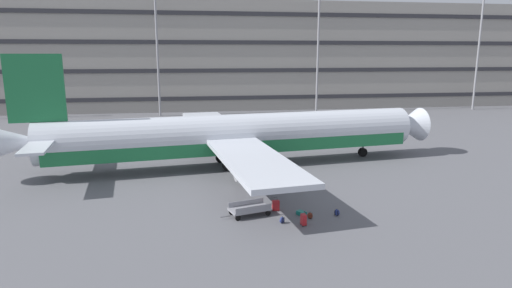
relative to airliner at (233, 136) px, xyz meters
name	(u,v)px	position (x,y,z in m)	size (l,w,h in m)	color
ground_plane	(280,162)	(4.56, 0.72, -2.84)	(600.00, 600.00, 0.00)	#5B5B60
terminal_structure	(232,56)	(4.56, 47.71, 6.92)	(172.34, 18.09, 19.53)	gray
airliner	(233,136)	(0.00, 0.00, 0.00)	(40.11, 32.61, 10.22)	silver
light_mast_left	(157,39)	(-8.89, 34.43, 9.68)	(1.80, 0.50, 21.67)	gray
light_mast_center_left	(319,27)	(18.14, 34.43, 11.86)	(1.80, 0.50, 25.92)	gray
light_mast_center_right	(480,34)	(48.44, 34.43, 10.90)	(1.80, 0.50, 24.05)	gray
suitcase_red	(304,219)	(2.75, -14.73, -2.46)	(0.33, 0.41, 0.87)	#B21E23
suitcase_orange	(301,213)	(3.07, -13.05, -2.72)	(0.64, 0.72, 0.26)	#147266
suitcase_scuffed	(276,205)	(1.57, -12.06, -2.46)	(0.47, 0.26, 0.93)	#B21E23
backpack_navy	(282,220)	(1.53, -14.20, -2.64)	(0.39, 0.36, 0.47)	navy
backpack_large	(310,216)	(3.43, -13.77, -2.64)	(0.41, 0.36, 0.46)	#592619
backpack_teal	(337,213)	(5.30, -13.49, -2.64)	(0.41, 0.40, 0.47)	navy
baggage_cart	(250,209)	(-0.24, -12.58, -2.42)	(3.36, 1.95, 0.82)	gray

